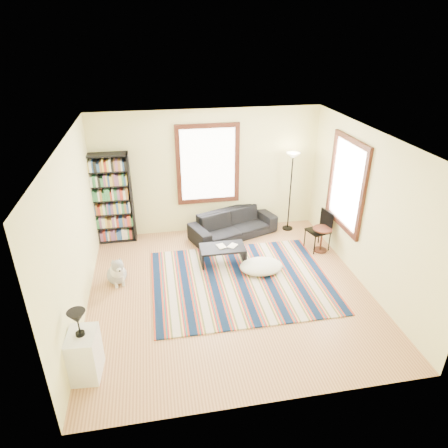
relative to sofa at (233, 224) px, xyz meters
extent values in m
cube|color=tan|center=(-0.50, -2.05, -0.34)|extent=(5.00, 5.00, 0.10)
cube|color=white|center=(-0.50, -2.05, 2.56)|extent=(5.00, 5.00, 0.10)
cube|color=#F5F1A5|center=(-0.50, 0.50, 1.11)|extent=(5.00, 0.10, 2.80)
cube|color=#F5F1A5|center=(-0.50, -4.60, 1.11)|extent=(5.00, 0.10, 2.80)
cube|color=#F5F1A5|center=(-3.05, -2.05, 1.11)|extent=(0.10, 5.00, 2.80)
cube|color=#F5F1A5|center=(2.05, -2.05, 1.11)|extent=(0.10, 5.00, 2.80)
cube|color=white|center=(-0.50, 0.42, 1.31)|extent=(1.20, 0.06, 1.60)
cube|color=white|center=(1.97, -1.25, 1.31)|extent=(0.06, 1.20, 1.60)
cube|color=#0B1C39|center=(-0.23, -1.83, -0.28)|extent=(3.32, 2.65, 0.02)
imported|color=black|center=(0.00, 0.00, 0.00)|extent=(1.41, 2.12, 0.58)
cube|color=black|center=(-2.63, 0.27, 0.71)|extent=(0.90, 0.30, 2.00)
cube|color=black|center=(-0.44, -1.10, -0.11)|extent=(1.01, 0.76, 0.36)
imported|color=beige|center=(-0.54, -1.10, 0.08)|extent=(0.24, 0.20, 0.02)
imported|color=beige|center=(-0.29, -1.05, 0.08)|extent=(0.24, 0.25, 0.02)
ellipsoid|color=beige|center=(0.25, -1.55, -0.18)|extent=(1.01, 0.87, 0.21)
cylinder|color=#432010|center=(1.70, -1.01, -0.02)|extent=(0.46, 0.46, 0.54)
cube|color=black|center=(1.65, -0.91, 0.14)|extent=(0.50, 0.49, 0.86)
cube|color=white|center=(-2.80, -3.63, 0.06)|extent=(0.42, 0.53, 0.70)
camera|label=1|loc=(-1.67, -7.95, 4.05)|focal=32.00mm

